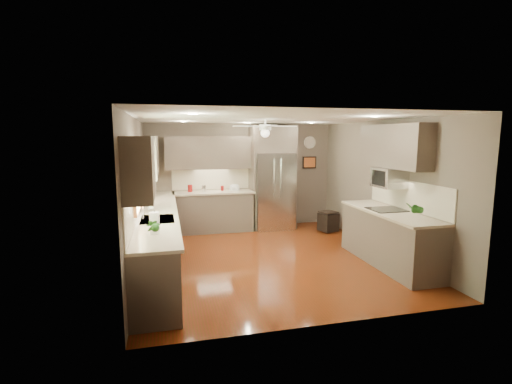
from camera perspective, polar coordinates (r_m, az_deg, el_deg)
name	(u,v)px	position (r m, az deg, el deg)	size (l,w,h in m)	color
floor	(269,258)	(6.88, 2.01, -10.08)	(5.00, 5.00, 0.00)	#51250A
ceiling	(270,119)	(6.53, 2.12, 11.20)	(5.00, 5.00, 0.00)	white
wall_back	(241,176)	(9.00, -2.27, 2.49)	(4.50, 4.50, 0.00)	#62564A
wall_front	(329,221)	(4.28, 11.24, -4.39)	(4.50, 4.50, 0.00)	#62564A
wall_left	(137,195)	(6.36, -17.83, -0.43)	(5.00, 5.00, 0.00)	#62564A
wall_right	(382,186)	(7.52, 18.81, 0.85)	(5.00, 5.00, 0.00)	#62564A
canister_a	(190,188)	(8.62, -10.11, 0.56)	(0.10, 0.10, 0.17)	maroon
canister_b	(204,188)	(8.62, -8.02, 0.54)	(0.10, 0.10, 0.15)	silver
canister_d	(222,188)	(8.70, -5.21, 0.59)	(0.07, 0.07, 0.11)	maroon
soap_bottle	(150,206)	(6.53, -15.92, -2.06)	(0.08, 0.09, 0.19)	white
potted_plant_left	(153,226)	(4.75, -15.56, -5.08)	(0.17, 0.12, 0.33)	#1D4F16
potted_plant_right	(413,208)	(6.21, 23.07, -2.34)	(0.17, 0.14, 0.32)	#1D4F16
bowl	(235,189)	(8.69, -3.30, 0.40)	(0.24, 0.24, 0.06)	#C4B093
left_run	(158,237)	(6.65, -14.88, -6.67)	(0.65, 4.70, 1.45)	#4B3D36
back_run	(214,211)	(8.71, -6.54, -2.85)	(1.85, 0.65, 1.45)	#4B3D36
uppers	(222,154)	(7.07, -5.31, 5.87)	(4.50, 4.70, 0.95)	#4B3D36
window	(136,180)	(5.83, -18.01, 1.75)	(0.05, 1.12, 0.92)	#BFF2B2
sink	(157,221)	(5.92, -14.93, -4.33)	(0.50, 0.70, 0.32)	silver
refrigerator	(273,179)	(8.85, 2.62, 1.98)	(1.06, 0.75, 2.45)	silver
right_run	(389,237)	(6.83, 19.82, -6.49)	(0.70, 2.20, 1.45)	#4B3D36
microwave	(389,178)	(6.91, 19.77, 2.08)	(0.43, 0.55, 0.34)	silver
ceiling_fan	(265,129)	(6.81, 1.42, 9.68)	(1.18, 1.18, 0.32)	white
recessed_lights	(262,120)	(6.90, 0.87, 11.01)	(2.84, 3.14, 0.01)	white
wall_clock	(310,142)	(9.44, 8.28, 7.56)	(0.30, 0.03, 0.30)	white
framed_print	(309,162)	(9.46, 8.22, 4.53)	(0.36, 0.03, 0.30)	black
stool	(328,221)	(8.82, 11.04, -4.45)	(0.45, 0.45, 0.45)	black
paper_towel	(155,224)	(4.99, -15.34, -4.70)	(0.13, 0.13, 0.32)	white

